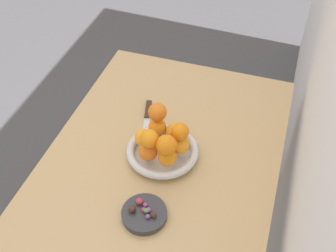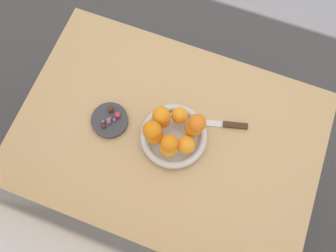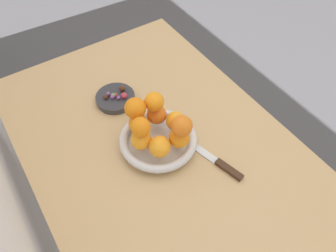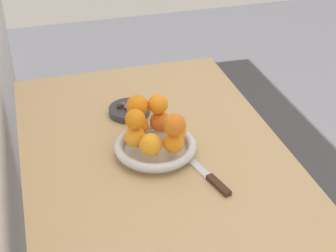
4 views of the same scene
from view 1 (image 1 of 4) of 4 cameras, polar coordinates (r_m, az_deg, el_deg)
name	(u,v)px [view 1 (image 1 of 4)]	position (r m, az deg, el deg)	size (l,w,h in m)	color
dining_table	(161,178)	(1.46, -0.98, -7.00)	(1.10, 0.76, 0.74)	tan
fruit_bowl	(162,152)	(1.39, -0.78, -3.49)	(0.24, 0.24, 0.04)	silver
candy_dish	(144,214)	(1.26, -3.23, -11.82)	(0.13, 0.13, 0.02)	#333338
orange_0	(175,132)	(1.38, 1.00, -0.81)	(0.06, 0.06, 0.06)	orange
orange_1	(157,127)	(1.40, -1.46, -0.15)	(0.06, 0.06, 0.06)	orange
orange_2	(143,138)	(1.37, -3.35, -1.61)	(0.06, 0.06, 0.06)	orange
orange_3	(148,151)	(1.33, -2.74, -3.45)	(0.06, 0.06, 0.06)	orange
orange_4	(167,157)	(1.31, -0.11, -4.20)	(0.06, 0.06, 0.06)	orange
orange_5	(180,145)	(1.34, 1.64, -2.61)	(0.06, 0.06, 0.06)	orange
orange_6	(157,112)	(1.36, -1.44, 1.90)	(0.06, 0.06, 0.06)	orange
orange_7	(149,139)	(1.28, -2.58, -1.72)	(0.06, 0.06, 0.06)	orange
orange_8	(167,145)	(1.26, -0.19, -2.60)	(0.06, 0.06, 0.06)	orange
orange_9	(180,132)	(1.30, 1.64, -0.77)	(0.06, 0.06, 0.06)	orange
candy_ball_0	(148,210)	(1.24, -2.67, -11.30)	(0.02, 0.02, 0.02)	#8C4C99
candy_ball_1	(148,216)	(1.23, -2.76, -12.13)	(0.01, 0.01, 0.01)	#8C4C99
candy_ball_2	(146,211)	(1.24, -2.95, -11.37)	(0.02, 0.02, 0.02)	#4C9947
candy_ball_3	(144,210)	(1.24, -3.29, -11.24)	(0.01, 0.01, 0.01)	#C6384C
candy_ball_4	(132,209)	(1.24, -4.89, -11.14)	(0.02, 0.02, 0.02)	#472819
candy_ball_5	(145,205)	(1.25, -3.10, -10.62)	(0.01, 0.01, 0.01)	#8C4C99
candy_ball_6	(140,201)	(1.26, -3.85, -10.15)	(0.02, 0.02, 0.02)	#C6384C
candy_ball_7	(154,215)	(1.23, -1.96, -11.96)	(0.02, 0.02, 0.02)	#472819
knife	(147,121)	(1.51, -2.90, 0.62)	(0.26, 0.09, 0.01)	#3F2819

